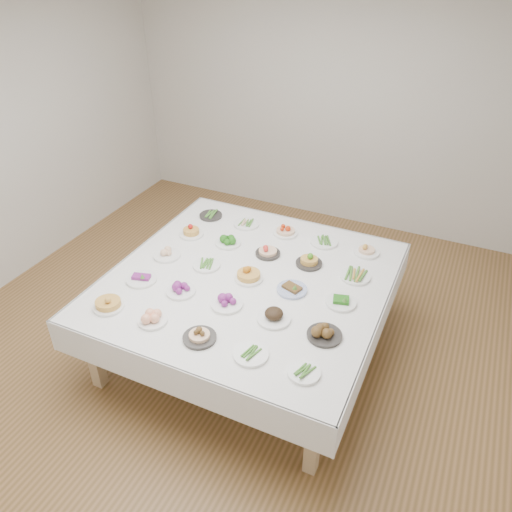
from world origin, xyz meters
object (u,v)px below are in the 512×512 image
at_px(display_table, 248,285).
at_px(dish_24, 367,249).
at_px(dish_0, 107,300).
at_px(dish_12, 249,273).

height_order(display_table, dish_24, dish_24).
bearing_deg(dish_0, dish_24, 44.88).
bearing_deg(display_table, dish_24, 44.98).
height_order(display_table, dish_12, dish_12).
bearing_deg(display_table, dish_12, -46.49).
xyz_separation_m(display_table, dish_0, (-0.79, -0.78, 0.14)).
height_order(display_table, dish_0, dish_0).
distance_m(display_table, dish_24, 1.11).
distance_m(dish_0, dish_24, 2.21).
relative_size(dish_12, dish_24, 1.07).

